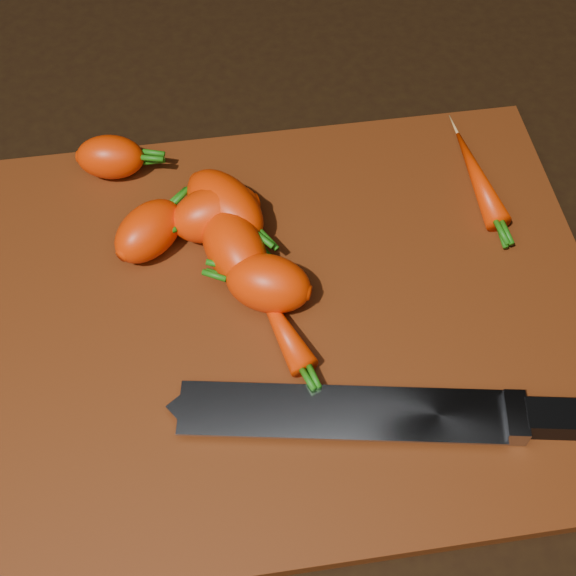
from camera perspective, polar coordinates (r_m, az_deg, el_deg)
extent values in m
cube|color=black|center=(0.65, 0.13, -2.44)|extent=(2.00, 2.00, 0.01)
cube|color=#61260A|center=(0.64, 0.13, -1.92)|extent=(0.50, 0.40, 0.01)
ellipsoid|color=#F13000|center=(0.67, -9.87, 4.02)|extent=(0.08, 0.08, 0.04)
ellipsoid|color=#F13000|center=(0.63, -1.41, 0.32)|extent=(0.08, 0.07, 0.05)
ellipsoid|color=#F13000|center=(0.67, -4.52, 5.79)|extent=(0.09, 0.10, 0.05)
ellipsoid|color=#F13000|center=(0.65, -3.83, 2.88)|extent=(0.07, 0.09, 0.05)
ellipsoid|color=#F13000|center=(0.67, -5.17, 5.32)|extent=(0.08, 0.06, 0.05)
ellipsoid|color=#F13000|center=(0.73, -12.51, 9.08)|extent=(0.07, 0.05, 0.04)
ellipsoid|color=#F13000|center=(0.73, 13.32, 7.70)|extent=(0.03, 0.11, 0.02)
ellipsoid|color=#F13000|center=(0.62, -0.62, -2.50)|extent=(0.05, 0.09, 0.02)
cube|color=gray|center=(0.59, -7.77, -8.42)|extent=(0.24, 0.08, 0.00)
cube|color=gray|center=(0.59, 4.49, -8.83)|extent=(0.02, 0.04, 0.02)
cube|color=black|center=(0.60, 11.70, -8.88)|extent=(0.14, 0.05, 0.02)
cylinder|color=#B2B2B7|center=(0.59, 9.89, -8.48)|extent=(0.01, 0.01, 0.00)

